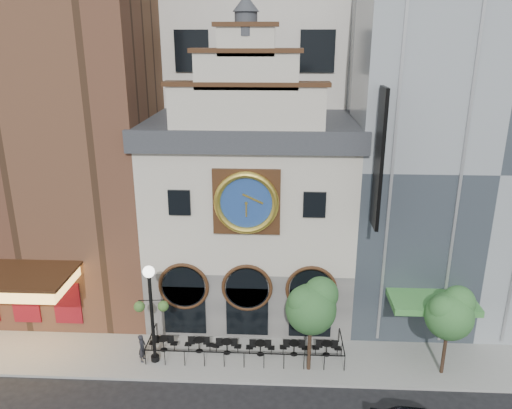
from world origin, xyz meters
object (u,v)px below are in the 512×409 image
object	(u,v)px
bistro_3	(260,347)
tree_right	(450,312)
bistro_5	(327,348)
bistro_4	(294,347)
lamppost	(151,304)
pedestrian	(142,348)
bistro_0	(163,343)
bistro_1	(199,344)
tree_left	(312,305)
bistro_2	(227,346)

from	to	relation	value
bistro_3	tree_right	xyz separation A→B (m)	(9.60, -1.04, 3.10)
bistro_5	bistro_3	bearing A→B (deg)	-177.70
bistro_4	lamppost	xyz separation A→B (m)	(-7.55, -0.91, 3.03)
lamppost	tree_right	size ratio (longest dim) A/B	1.16
bistro_3	pedestrian	xyz separation A→B (m)	(-6.35, -0.84, 0.33)
bistro_0	tree_right	bearing A→B (deg)	-4.53
bistro_1	bistro_4	distance (m)	5.29
bistro_4	pedestrian	xyz separation A→B (m)	(-8.21, -0.93, 0.33)
pedestrian	tree_right	size ratio (longest dim) A/B	0.33
bistro_1	tree_left	bearing A→B (deg)	-11.27
bistro_2	pedestrian	xyz separation A→B (m)	(-4.49, -0.89, 0.33)
tree_left	bistro_2	bearing A→B (deg)	165.96
bistro_3	pedestrian	distance (m)	6.42
tree_right	bistro_5	bearing A→B (deg)	168.75
bistro_0	tree_left	distance (m)	8.85
lamppost	tree_left	distance (m)	8.35
pedestrian	tree_left	distance (m)	9.50
bistro_0	bistro_1	size ratio (longest dim) A/B	1.00
bistro_2	pedestrian	world-z (taller)	pedestrian
bistro_1	bistro_5	size ratio (longest dim) A/B	1.00
bistro_1	bistro_5	distance (m)	7.08
bistro_2	bistro_5	bearing A→B (deg)	1.07
bistro_1	pedestrian	world-z (taller)	pedestrian
bistro_3	tree_left	world-z (taller)	tree_left
tree_left	bistro_5	bearing A→B (deg)	50.86
bistro_3	bistro_1	bearing A→B (deg)	177.88
bistro_2	bistro_5	distance (m)	5.51
bistro_3	lamppost	size ratio (longest dim) A/B	0.28
bistro_1	bistro_5	bearing A→B (deg)	0.16
bistro_1	bistro_2	xyz separation A→B (m)	(1.57, -0.08, 0.00)
lamppost	bistro_0	bearing A→B (deg)	70.32
pedestrian	bistro_0	bearing A→B (deg)	-37.36
bistro_3	bistro_5	bearing A→B (deg)	2.30
bistro_5	lamppost	bearing A→B (deg)	-174.11
bistro_0	lamppost	distance (m)	3.19
tree_right	pedestrian	bearing A→B (deg)	179.30
bistro_3	bistro_4	size ratio (longest dim) A/B	1.00
bistro_2	pedestrian	distance (m)	4.59
bistro_1	lamppost	bearing A→B (deg)	-157.33
bistro_5	pedestrian	bearing A→B (deg)	-174.36
bistro_4	bistro_1	bearing A→B (deg)	179.61
bistro_5	lamppost	world-z (taller)	lamppost
pedestrian	lamppost	size ratio (longest dim) A/B	0.28
lamppost	bistro_3	bearing A→B (deg)	2.77
tree_left	tree_right	xyz separation A→B (m)	(6.95, 0.05, -0.25)
pedestrian	tree_right	distance (m)	16.20
bistro_0	bistro_3	bearing A→B (deg)	-1.62
bistro_2	bistro_4	size ratio (longest dim) A/B	1.00
bistro_5	tree_left	distance (m)	3.70
bistro_3	tree_right	bearing A→B (deg)	-6.16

